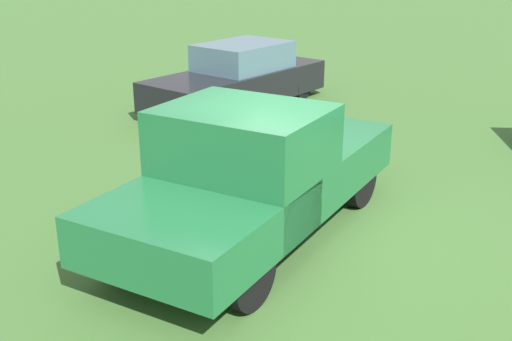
% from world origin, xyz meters
% --- Properties ---
extents(ground_plane, '(80.00, 80.00, 0.00)m').
position_xyz_m(ground_plane, '(0.00, 0.00, 0.00)').
color(ground_plane, '#3D662D').
extents(pickup_truck, '(5.07, 2.24, 1.80)m').
position_xyz_m(pickup_truck, '(-0.29, 0.37, 0.93)').
color(pickup_truck, black).
rests_on(pickup_truck, ground_plane).
extents(sedan_near, '(4.87, 2.20, 1.46)m').
position_xyz_m(sedan_near, '(5.31, 4.44, 0.66)').
color(sedan_near, black).
rests_on(sedan_near, ground_plane).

